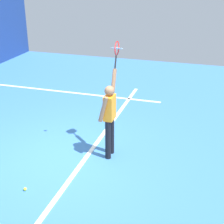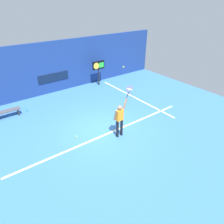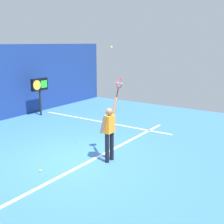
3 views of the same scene
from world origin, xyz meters
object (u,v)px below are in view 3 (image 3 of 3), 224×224
object	(u,v)px
tennis_ball	(111,47)
scoreboard_clock	(40,86)
tennis_player	(109,130)
tennis_racket	(119,84)
spare_ball	(41,171)

from	to	relation	value
tennis_ball	scoreboard_clock	xyz separation A→B (m)	(2.73, 6.21, -1.99)
tennis_player	tennis_ball	world-z (taller)	tennis_ball
tennis_racket	spare_ball	xyz separation A→B (m)	(-2.29, 1.17, -2.31)
tennis_player	tennis_racket	size ratio (longest dim) A/B	3.15
tennis_racket	spare_ball	size ratio (longest dim) A/B	9.20
tennis_ball	tennis_racket	bearing A→B (deg)	-10.72
scoreboard_clock	tennis_ball	bearing A→B (deg)	-113.72
tennis_racket	tennis_player	bearing A→B (deg)	179.53
tennis_player	spare_ball	world-z (taller)	tennis_player
tennis_player	spare_ball	size ratio (longest dim) A/B	29.01
tennis_racket	tennis_ball	size ratio (longest dim) A/B	9.20
scoreboard_clock	spare_ball	size ratio (longest dim) A/B	27.60
scoreboard_clock	tennis_racket	bearing A→B (deg)	-110.98
scoreboard_clock	spare_ball	distance (m)	7.08
scoreboard_clock	tennis_player	bearing A→B (deg)	-115.01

